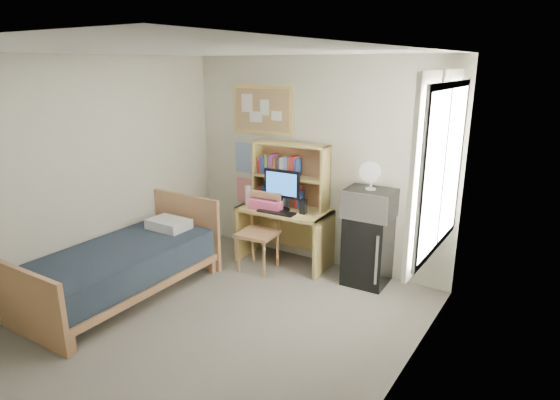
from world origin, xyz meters
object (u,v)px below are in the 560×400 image
Objects in this scene: bulletin_board at (263,110)px; bed at (122,272)px; desk_chair at (258,233)px; mini_fridge at (368,250)px; monitor at (282,190)px; desk_fan at (371,177)px; microwave at (370,203)px; speaker_right at (303,207)px; desk at (284,236)px; speaker_left at (262,201)px.

bed is (-0.49, -2.04, -1.64)m from bulletin_board.
desk_chair reaches higher than mini_fridge.
monitor is (1.02, 1.69, 0.71)m from bed.
bed is 3.96× the size of monitor.
mini_fridge is at bearing 11.14° from desk_chair.
desk_fan is at bearing -9.13° from bulletin_board.
microwave is (1.66, -0.27, -0.94)m from bulletin_board.
bulletin_board is 1.71× the size of microwave.
microwave is (0.83, 0.07, 0.16)m from speaker_right.
desk_fan is at bearing 0.00° from microwave.
bulletin_board is 3.24× the size of desk_fan.
bed is at bearing -123.33° from desk.
bulletin_board is 1.81× the size of monitor.
bulletin_board reaches higher than desk_fan.
speaker_left is 0.85× the size of speaker_right.
speaker_right is at bearing -11.31° from desk.
desk_chair is at bearing -67.19° from speaker_left.
desk reaches higher than bed.
desk is at bearing 168.69° from speaker_right.
speaker_right is (0.30, -0.04, 0.46)m from desk.
mini_fridge is at bearing 90.00° from desk_fan.
mini_fridge is (1.29, 0.41, -0.08)m from desk_chair.
speaker_left reaches higher than bed.
monitor is at bearing -0.00° from speaker_left.
desk is 2.13× the size of microwave.
microwave is (2.14, 1.78, 0.70)m from bed.
bed is (-1.02, -1.75, -0.08)m from desk.
bed is at bearing -128.02° from desk_chair.
monitor is at bearing -178.24° from desk_fan.
mini_fridge is 5.37× the size of speaker_left.
monitor is at bearing 54.86° from desk_chair.
bulletin_board is 0.96× the size of desk_chair.
desk_chair reaches higher than desk.
desk_chair is 1.88× the size of monitor.
monitor reaches higher than speaker_right.
mini_fridge is 0.57m from microwave.
speaker_right is at bearing -177.74° from microwave.
microwave is at bearing 10.32° from desk_chair.
desk_fan is (1.13, 0.03, 0.92)m from desk.
speaker_left is at bearing -178.54° from microwave.
desk_fan reaches higher than desk_chair.
desk_chair is (-0.16, -0.36, 0.12)m from desk.
desk_fan is (1.42, 0.11, 0.48)m from speaker_left.
mini_fridge is at bearing 2.41° from monitor.
bulletin_board is at bearing 143.15° from monitor.
desk is at bearing 179.73° from mini_fridge.
desk is 2.25× the size of monitor.
microwave reaches higher than speaker_left.
desk_fan is at bearing 1.10° from speaker_left.
mini_fridge is at bearing 90.00° from microwave.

